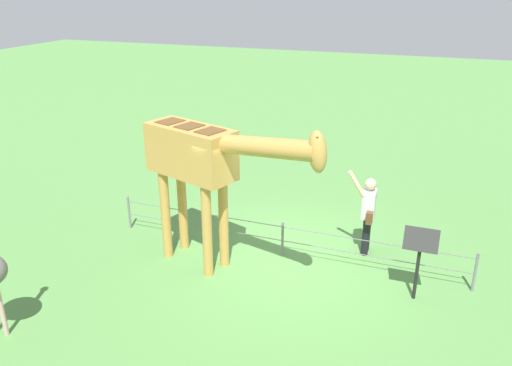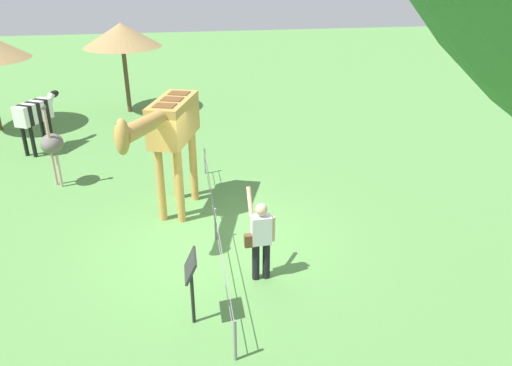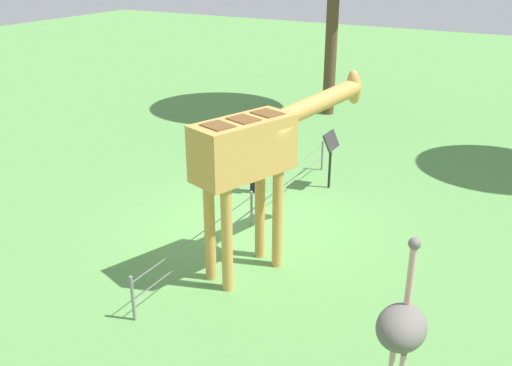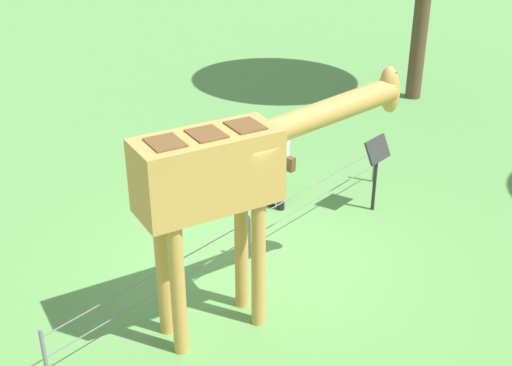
{
  "view_description": "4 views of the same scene",
  "coord_description": "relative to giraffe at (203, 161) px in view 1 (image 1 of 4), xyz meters",
  "views": [
    {
      "loc": [
        2.59,
        -8.4,
        5.11
      ],
      "look_at": [
        -0.3,
        -0.61,
        1.77
      ],
      "focal_mm": 35.83,
      "sensor_mm": 36.0,
      "label": 1
    },
    {
      "loc": [
        9.15,
        -0.52,
        5.64
      ],
      "look_at": [
        0.59,
        0.84,
        1.56
      ],
      "focal_mm": 34.83,
      "sensor_mm": 36.0,
      "label": 2
    },
    {
      "loc": [
        -8.7,
        -4.94,
        5.15
      ],
      "look_at": [
        -0.7,
        -0.43,
        1.28
      ],
      "focal_mm": 39.75,
      "sensor_mm": 36.0,
      "label": 3
    },
    {
      "loc": [
        -6.28,
        -5.59,
        5.47
      ],
      "look_at": [
        -0.51,
        -0.53,
        1.66
      ],
      "focal_mm": 46.02,
      "sensor_mm": 36.0,
      "label": 4
    }
  ],
  "objects": [
    {
      "name": "wire_fence",
      "position": [
        1.24,
        0.83,
        -1.71
      ],
      "size": [
        7.05,
        0.05,
        0.75
      ],
      "color": "slate",
      "rests_on": "ground_plane"
    },
    {
      "name": "info_sign",
      "position": [
        3.79,
        0.25,
        -1.16
      ],
      "size": [
        0.56,
        0.21,
        1.32
      ],
      "color": "black",
      "rests_on": "ground_plane"
    },
    {
      "name": "visitor",
      "position": [
        2.75,
        1.54,
        -1.21
      ],
      "size": [
        0.55,
        0.58,
        1.76
      ],
      "color": "black",
      "rests_on": "ground_plane"
    },
    {
      "name": "giraffe",
      "position": [
        0.0,
        0.0,
        0.0
      ],
      "size": [
        3.64,
        1.62,
        3.11
      ],
      "color": "#C69347",
      "rests_on": "ground_plane"
    },
    {
      "name": "ground_plane",
      "position": [
        1.24,
        0.77,
        -2.11
      ],
      "size": [
        60.0,
        60.0,
        0.0
      ],
      "primitive_type": "plane",
      "color": "#568E47"
    }
  ]
}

